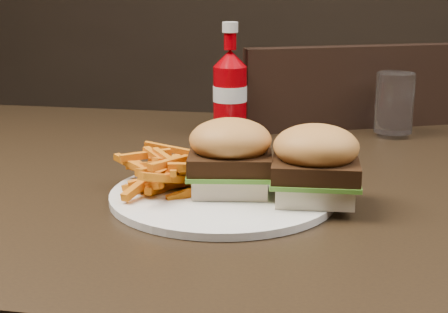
% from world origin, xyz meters
% --- Properties ---
extents(dining_table, '(1.20, 0.80, 0.04)m').
position_xyz_m(dining_table, '(0.00, 0.00, 0.73)').
color(dining_table, black).
rests_on(dining_table, ground).
extents(chair_far, '(0.56, 0.56, 0.04)m').
position_xyz_m(chair_far, '(0.09, 0.50, 0.43)').
color(chair_far, black).
rests_on(chair_far, ground).
extents(plate, '(0.26, 0.26, 0.01)m').
position_xyz_m(plate, '(0.00, -0.10, 0.76)').
color(plate, white).
rests_on(plate, dining_table).
extents(sandwich_half_a, '(0.10, 0.09, 0.02)m').
position_xyz_m(sandwich_half_a, '(0.01, -0.09, 0.77)').
color(sandwich_half_a, beige).
rests_on(sandwich_half_a, plate).
extents(sandwich_half_b, '(0.09, 0.09, 0.02)m').
position_xyz_m(sandwich_half_b, '(0.11, -0.11, 0.77)').
color(sandwich_half_b, beige).
rests_on(sandwich_half_b, plate).
extents(fries_pile, '(0.12, 0.12, 0.05)m').
position_xyz_m(fries_pile, '(-0.06, -0.09, 0.78)').
color(fries_pile, orange).
rests_on(fries_pile, plate).
extents(ketchup_bottle, '(0.07, 0.07, 0.11)m').
position_xyz_m(ketchup_bottle, '(-0.04, 0.22, 0.81)').
color(ketchup_bottle, '#9C0007').
rests_on(ketchup_bottle, dining_table).
extents(tumbler, '(0.08, 0.08, 0.10)m').
position_xyz_m(tumbler, '(0.22, 0.27, 0.81)').
color(tumbler, white).
rests_on(tumbler, dining_table).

